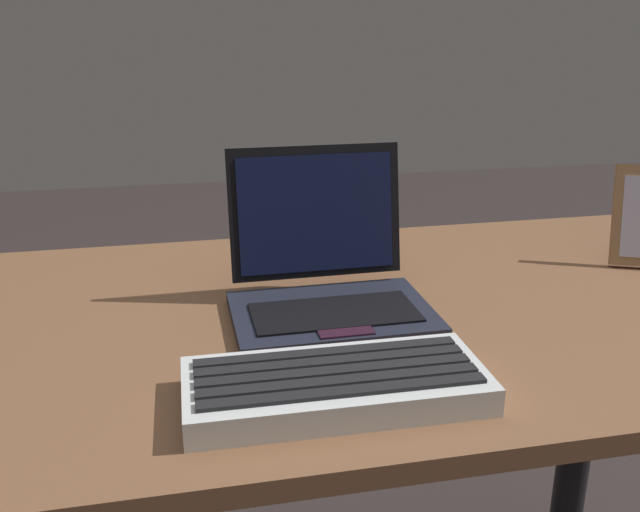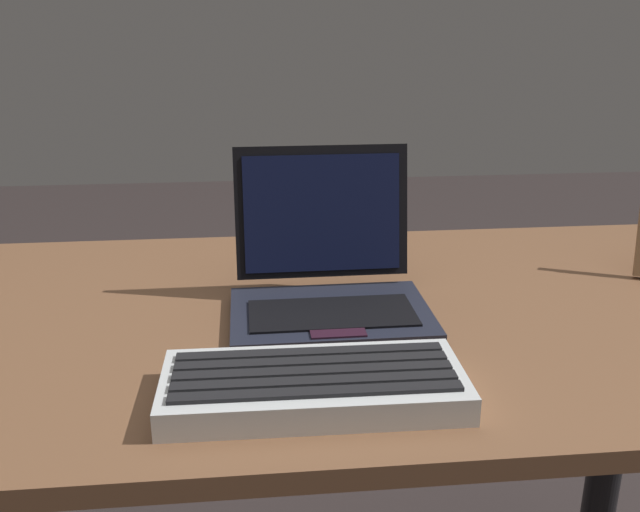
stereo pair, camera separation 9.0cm
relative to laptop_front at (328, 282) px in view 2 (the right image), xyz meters
name	(u,v)px [view 2 (the right image)]	position (x,y,z in m)	size (l,w,h in m)	color
desk	(323,406)	(-0.01, 0.00, -0.19)	(1.35, 0.69, 0.74)	brown
laptop_front	(328,282)	(0.00, 0.00, 0.00)	(0.26, 0.22, 0.21)	#1F2231
external_keyboard	(314,385)	(-0.04, -0.22, -0.03)	(0.31, 0.14, 0.03)	silver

